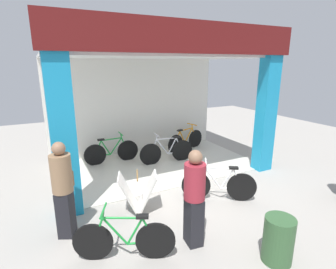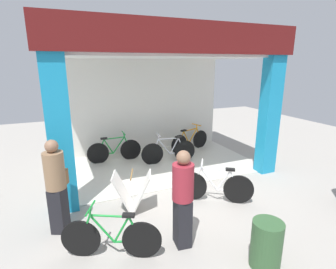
{
  "view_description": "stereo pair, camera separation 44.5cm",
  "coord_description": "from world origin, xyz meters",
  "px_view_note": "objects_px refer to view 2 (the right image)",
  "views": [
    {
      "loc": [
        -3.0,
        -5.19,
        2.96
      ],
      "look_at": [
        0.0,
        0.79,
        1.15
      ],
      "focal_mm": 28.27,
      "sensor_mm": 36.0,
      "label": 1
    },
    {
      "loc": [
        -2.6,
        -5.38,
        2.96
      ],
      "look_at": [
        0.0,
        0.79,
        1.15
      ],
      "focal_mm": 28.27,
      "sensor_mm": 36.0,
      "label": 2
    }
  ],
  "objects_px": {
    "bicycle_inside_0": "(169,151)",
    "pedestrian_0": "(56,185)",
    "trash_bin": "(266,244)",
    "bicycle_inside_2": "(190,141)",
    "sandwich_board_sign": "(132,192)",
    "bicycle_inside_1": "(114,150)",
    "pedestrian_1": "(183,198)",
    "bicycle_parked_0": "(112,237)",
    "bicycle_parked_1": "(215,186)"
  },
  "relations": [
    {
      "from": "pedestrian_0",
      "to": "pedestrian_1",
      "type": "height_order",
      "value": "pedestrian_0"
    },
    {
      "from": "bicycle_inside_1",
      "to": "bicycle_parked_1",
      "type": "bearing_deg",
      "value": -65.22
    },
    {
      "from": "bicycle_parked_0",
      "to": "pedestrian_0",
      "type": "relative_size",
      "value": 0.84
    },
    {
      "from": "bicycle_inside_0",
      "to": "sandwich_board_sign",
      "type": "relative_size",
      "value": 1.86
    },
    {
      "from": "bicycle_inside_1",
      "to": "pedestrian_1",
      "type": "relative_size",
      "value": 0.99
    },
    {
      "from": "pedestrian_1",
      "to": "trash_bin",
      "type": "height_order",
      "value": "pedestrian_1"
    },
    {
      "from": "bicycle_parked_0",
      "to": "pedestrian_1",
      "type": "bearing_deg",
      "value": -7.45
    },
    {
      "from": "pedestrian_0",
      "to": "trash_bin",
      "type": "relative_size",
      "value": 2.35
    },
    {
      "from": "bicycle_inside_2",
      "to": "sandwich_board_sign",
      "type": "bearing_deg",
      "value": -133.88
    },
    {
      "from": "bicycle_inside_0",
      "to": "bicycle_inside_2",
      "type": "distance_m",
      "value": 1.39
    },
    {
      "from": "bicycle_parked_1",
      "to": "bicycle_inside_1",
      "type": "bearing_deg",
      "value": 114.78
    },
    {
      "from": "bicycle_inside_2",
      "to": "bicycle_inside_1",
      "type": "bearing_deg",
      "value": -178.76
    },
    {
      "from": "bicycle_parked_1",
      "to": "sandwich_board_sign",
      "type": "distance_m",
      "value": 1.81
    },
    {
      "from": "bicycle_inside_0",
      "to": "bicycle_inside_1",
      "type": "height_order",
      "value": "bicycle_inside_0"
    },
    {
      "from": "trash_bin",
      "to": "bicycle_inside_0",
      "type": "bearing_deg",
      "value": 85.65
    },
    {
      "from": "bicycle_inside_2",
      "to": "trash_bin",
      "type": "xyz_separation_m",
      "value": [
        -1.48,
        -5.3,
        0.01
      ]
    },
    {
      "from": "bicycle_parked_1",
      "to": "trash_bin",
      "type": "bearing_deg",
      "value": -100.54
    },
    {
      "from": "trash_bin",
      "to": "bicycle_inside_2",
      "type": "bearing_deg",
      "value": 74.44
    },
    {
      "from": "bicycle_inside_2",
      "to": "bicycle_parked_1",
      "type": "distance_m",
      "value": 3.54
    },
    {
      "from": "bicycle_parked_1",
      "to": "pedestrian_1",
      "type": "xyz_separation_m",
      "value": [
        -1.29,
        -1.01,
        0.5
      ]
    },
    {
      "from": "bicycle_inside_2",
      "to": "pedestrian_1",
      "type": "distance_m",
      "value": 5.01
    },
    {
      "from": "bicycle_inside_0",
      "to": "sandwich_board_sign",
      "type": "distance_m",
      "value": 2.8
    },
    {
      "from": "bicycle_inside_0",
      "to": "bicycle_parked_0",
      "type": "xyz_separation_m",
      "value": [
        -2.42,
        -3.41,
        -0.03
      ]
    },
    {
      "from": "bicycle_inside_1",
      "to": "pedestrian_0",
      "type": "height_order",
      "value": "pedestrian_0"
    },
    {
      "from": "pedestrian_0",
      "to": "bicycle_inside_1",
      "type": "bearing_deg",
      "value": 62.11
    },
    {
      "from": "bicycle_parked_0",
      "to": "bicycle_inside_1",
      "type": "bearing_deg",
      "value": 77.62
    },
    {
      "from": "bicycle_parked_0",
      "to": "trash_bin",
      "type": "distance_m",
      "value": 2.34
    },
    {
      "from": "bicycle_inside_0",
      "to": "pedestrian_1",
      "type": "height_order",
      "value": "pedestrian_1"
    },
    {
      "from": "bicycle_inside_1",
      "to": "bicycle_parked_1",
      "type": "height_order",
      "value": "bicycle_inside_1"
    },
    {
      "from": "sandwich_board_sign",
      "to": "bicycle_parked_0",
      "type": "bearing_deg",
      "value": -118.78
    },
    {
      "from": "sandwich_board_sign",
      "to": "pedestrian_1",
      "type": "distance_m",
      "value": 1.52
    },
    {
      "from": "bicycle_inside_1",
      "to": "sandwich_board_sign",
      "type": "relative_size",
      "value": 1.82
    },
    {
      "from": "bicycle_inside_0",
      "to": "bicycle_parked_1",
      "type": "distance_m",
      "value": 2.55
    },
    {
      "from": "trash_bin",
      "to": "pedestrian_0",
      "type": "bearing_deg",
      "value": 142.49
    },
    {
      "from": "bicycle_inside_1",
      "to": "bicycle_parked_0",
      "type": "distance_m",
      "value": 4.26
    },
    {
      "from": "trash_bin",
      "to": "bicycle_parked_0",
      "type": "bearing_deg",
      "value": 152.49
    },
    {
      "from": "bicycle_inside_0",
      "to": "pedestrian_0",
      "type": "distance_m",
      "value": 3.95
    },
    {
      "from": "pedestrian_0",
      "to": "pedestrian_1",
      "type": "distance_m",
      "value": 2.23
    },
    {
      "from": "pedestrian_1",
      "to": "bicycle_inside_0",
      "type": "bearing_deg",
      "value": 70.35
    },
    {
      "from": "bicycle_parked_1",
      "to": "bicycle_inside_0",
      "type": "bearing_deg",
      "value": 90.43
    },
    {
      "from": "sandwich_board_sign",
      "to": "bicycle_parked_1",
      "type": "bearing_deg",
      "value": -11.51
    },
    {
      "from": "bicycle_parked_1",
      "to": "pedestrian_0",
      "type": "relative_size",
      "value": 0.82
    },
    {
      "from": "bicycle_inside_2",
      "to": "sandwich_board_sign",
      "type": "relative_size",
      "value": 1.75
    },
    {
      "from": "bicycle_inside_0",
      "to": "bicycle_parked_1",
      "type": "xyz_separation_m",
      "value": [
        0.02,
        -2.55,
        -0.01
      ]
    },
    {
      "from": "bicycle_inside_2",
      "to": "bicycle_parked_0",
      "type": "bearing_deg",
      "value": -130.11
    },
    {
      "from": "bicycle_inside_2",
      "to": "bicycle_parked_0",
      "type": "height_order",
      "value": "bicycle_inside_2"
    },
    {
      "from": "bicycle_parked_0",
      "to": "bicycle_inside_2",
      "type": "bearing_deg",
      "value": 49.89
    },
    {
      "from": "bicycle_parked_1",
      "to": "pedestrian_1",
      "type": "height_order",
      "value": "pedestrian_1"
    },
    {
      "from": "sandwich_board_sign",
      "to": "bicycle_inside_1",
      "type": "bearing_deg",
      "value": 85.26
    },
    {
      "from": "bicycle_inside_1",
      "to": "pedestrian_1",
      "type": "distance_m",
      "value": 4.35
    }
  ]
}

